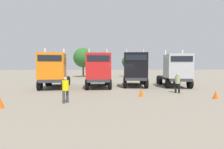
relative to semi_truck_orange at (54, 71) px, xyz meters
The scene contains 13 objects.
ground 7.01m from the semi_truck_orange, ahead, with size 200.00×200.00×0.00m, color gray.
semi_truck_orange is the anchor object (origin of this frame).
semi_truck_red 4.51m from the semi_truck_orange, ahead, with size 2.62×5.99×4.16m.
semi_truck_black 8.61m from the semi_truck_orange, ahead, with size 3.64×6.31×4.29m.
semi_truck_silver 13.02m from the semi_truck_orange, ahead, with size 3.69×6.46×4.15m.
visitor_in_hivis 7.14m from the semi_truck_orange, 71.10° to the right, with size 0.56×0.56×1.62m.
visitor_with_camera 11.85m from the semi_truck_orange, 19.71° to the right, with size 0.57×0.57×1.69m.
traffic_cone_near 14.25m from the semi_truck_orange, 27.81° to the right, with size 0.36×0.36×0.60m, color #F2590C.
traffic_cone_mid 7.80m from the semi_truck_orange, 97.57° to the right, with size 0.36×0.36×0.63m, color #F2590C.
traffic_cone_far 9.32m from the semi_truck_orange, 34.43° to the right, with size 0.36×0.36×0.62m, color #F2590C.
oak_far_left 19.00m from the semi_truck_orange, 84.52° to the left, with size 4.27×4.27×6.37m.
oak_far_centre 17.65m from the semi_truck_orange, 69.52° to the left, with size 3.20×3.20×5.34m.
oak_far_right 22.29m from the semi_truck_orange, 57.40° to the left, with size 3.07×3.07×4.91m.
Camera 1 is at (-2.70, -15.92, 2.25)m, focal length 25.56 mm.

